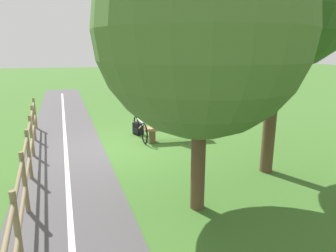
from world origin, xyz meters
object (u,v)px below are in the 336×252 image
object	(u,v)px
person_seated	(173,117)
bicycle	(140,129)
tree_near_bench	(202,32)
bench	(175,131)
backpack	(138,129)

from	to	relation	value
person_seated	bicycle	distance (m)	1.15
bicycle	tree_near_bench	xyz separation A→B (m)	(-0.42, 4.53, 2.77)
person_seated	bicycle	bearing A→B (deg)	-22.85
bicycle	tree_near_bench	world-z (taller)	tree_near_bench
bench	bicycle	xyz separation A→B (m)	(1.05, -0.44, 0.02)
bench	person_seated	distance (m)	0.45
bicycle	bench	bearing A→B (deg)	60.21
bench	backpack	bearing A→B (deg)	-42.29
bench	bicycle	world-z (taller)	bicycle
bicycle	tree_near_bench	distance (m)	5.32
tree_near_bench	person_seated	bearing A→B (deg)	-97.59
person_seated	bicycle	world-z (taller)	person_seated
person_seated	tree_near_bench	size ratio (longest dim) A/B	0.15
tree_near_bench	backpack	bearing A→B (deg)	-85.27
bench	person_seated	size ratio (longest dim) A/B	2.78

